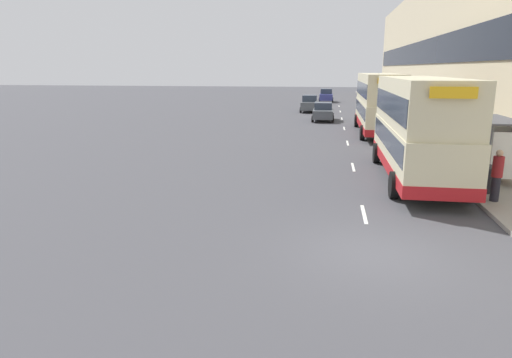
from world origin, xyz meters
TOP-DOWN VIEW (x-y plane):
  - ground_plane at (0.00, 0.00)m, footprint 220.00×220.00m
  - pavement at (6.50, 38.50)m, footprint 5.00×93.00m
  - terrace_facade at (10.49, 38.50)m, footprint 3.10×93.00m
  - lane_mark_0 at (0.00, 3.30)m, footprint 0.12×2.00m
  - lane_mark_1 at (0.00, 10.73)m, footprint 0.12×2.00m
  - lane_mark_2 at (0.00, 18.17)m, footprint 0.12×2.00m
  - lane_mark_3 at (0.00, 25.60)m, footprint 0.12×2.00m
  - lane_mark_4 at (0.00, 33.04)m, footprint 0.12×2.00m
  - lane_mark_5 at (0.00, 40.47)m, footprint 0.12×2.00m
  - lane_mark_6 at (0.00, 47.91)m, footprint 0.12×2.00m
  - bus_shelter at (5.77, 8.83)m, footprint 1.60×4.20m
  - double_decker_bus_near at (2.47, 8.59)m, footprint 2.85×10.17m
  - double_decker_bus_ahead at (2.28, 23.07)m, footprint 2.85×11.11m
  - car_0 at (-1.70, 55.33)m, footprint 2.00×4.16m
  - car_1 at (-1.77, 30.96)m, footprint 1.96×4.28m
  - car_2 at (-3.39, 39.64)m, footprint 1.92×4.31m
  - pedestrian_1 at (4.57, 5.13)m, footprint 0.36×0.36m
  - litter_bin at (4.55, 6.27)m, footprint 0.55×0.55m

SIDE VIEW (x-z plane):
  - ground_plane at x=0.00m, z-range 0.00..0.00m
  - lane_mark_0 at x=0.00m, z-range 0.00..0.01m
  - lane_mark_1 at x=0.00m, z-range 0.00..0.01m
  - lane_mark_2 at x=0.00m, z-range 0.00..0.01m
  - lane_mark_3 at x=0.00m, z-range 0.00..0.01m
  - lane_mark_4 at x=0.00m, z-range 0.00..0.01m
  - lane_mark_5 at x=0.00m, z-range 0.00..0.01m
  - lane_mark_6 at x=0.00m, z-range 0.00..0.01m
  - pavement at x=6.50m, z-range 0.00..0.14m
  - litter_bin at x=4.55m, z-range 0.14..1.19m
  - car_1 at x=-1.77m, z-range 0.00..1.65m
  - car_2 at x=-3.39m, z-range -0.02..1.80m
  - car_0 at x=-1.70m, z-range -0.02..1.83m
  - pedestrian_1 at x=4.57m, z-range 0.16..1.98m
  - bus_shelter at x=5.77m, z-range 0.64..3.12m
  - double_decker_bus_near at x=2.47m, z-range 0.13..4.43m
  - double_decker_bus_ahead at x=2.28m, z-range 0.14..4.44m
  - terrace_facade at x=10.49m, z-range 0.00..14.32m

